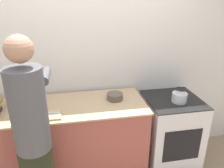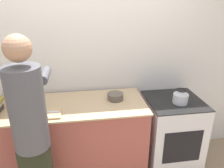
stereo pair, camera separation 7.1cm
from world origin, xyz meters
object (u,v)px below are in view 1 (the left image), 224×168
at_px(cutting_board, 44,116).
at_px(knife, 46,113).
at_px(kettle, 179,96).
at_px(person, 33,132).
at_px(oven, 170,132).
at_px(canister_jar, 16,98).
at_px(bowl_prep, 115,96).

height_order(cutting_board, knife, knife).
bearing_deg(cutting_board, kettle, 4.07).
relative_size(person, cutting_board, 5.25).
height_order(oven, cutting_board, cutting_board).
relative_size(person, knife, 7.06).
relative_size(oven, knife, 3.62).
bearing_deg(canister_jar, bowl_prep, -3.32).
distance_m(oven, bowl_prep, 0.86).
bearing_deg(kettle, bowl_prep, 168.76).
relative_size(cutting_board, canister_jar, 2.14).
distance_m(oven, cutting_board, 1.52).
xyz_separation_m(person, knife, (0.07, 0.36, -0.03)).
xyz_separation_m(kettle, bowl_prep, (-0.71, 0.14, -0.01)).
relative_size(person, canister_jar, 11.26).
height_order(cutting_board, canister_jar, canister_jar).
height_order(person, canister_jar, person).
bearing_deg(knife, oven, 14.11).
bearing_deg(bowl_prep, person, -144.59).
relative_size(knife, kettle, 1.52).
height_order(kettle, bowl_prep, kettle).
bearing_deg(cutting_board, canister_jar, 135.06).
bearing_deg(canister_jar, person, -67.92).
height_order(oven, kettle, kettle).
bearing_deg(kettle, oven, 110.39).
xyz_separation_m(knife, bowl_prep, (0.73, 0.21, 0.02)).
distance_m(bowl_prep, canister_jar, 1.06).
height_order(cutting_board, bowl_prep, bowl_prep).
xyz_separation_m(oven, canister_jar, (-1.74, 0.13, 0.56)).
relative_size(kettle, bowl_prep, 0.92).
xyz_separation_m(person, cutting_board, (0.05, 0.33, -0.04)).
relative_size(person, bowl_prep, 9.91).
height_order(person, kettle, person).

